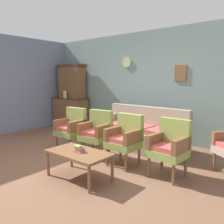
{
  "coord_description": "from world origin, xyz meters",
  "views": [
    {
      "loc": [
        3.1,
        -2.52,
        1.52
      ],
      "look_at": [
        0.12,
        1.09,
        0.85
      ],
      "focal_mm": 37.28,
      "sensor_mm": 36.0,
      "label": 1
    }
  ],
  "objects_px": {
    "armchair_row_middle": "(71,127)",
    "coffee_table": "(79,155)",
    "side_cabinet": "(70,112)",
    "armchair_near_couch_end": "(170,145)",
    "floral_couch": "(140,134)",
    "armchair_by_doorway": "(125,137)",
    "armchair_near_cabinet": "(96,131)",
    "vase_on_cabinet": "(65,94)",
    "book_stack_on_table": "(79,149)"
  },
  "relations": [
    {
      "from": "side_cabinet",
      "to": "armchair_by_doorway",
      "type": "bearing_deg",
      "value": -25.39
    },
    {
      "from": "floral_couch",
      "to": "book_stack_on_table",
      "type": "distance_m",
      "value": 1.95
    },
    {
      "from": "armchair_near_cabinet",
      "to": "armchair_near_couch_end",
      "type": "relative_size",
      "value": 1.0
    },
    {
      "from": "floral_couch",
      "to": "armchair_near_cabinet",
      "type": "bearing_deg",
      "value": -111.14
    },
    {
      "from": "armchair_row_middle",
      "to": "armchair_near_couch_end",
      "type": "relative_size",
      "value": 1.0
    },
    {
      "from": "vase_on_cabinet",
      "to": "armchair_near_cabinet",
      "type": "bearing_deg",
      "value": -27.34
    },
    {
      "from": "vase_on_cabinet",
      "to": "coffee_table",
      "type": "distance_m",
      "value": 3.9
    },
    {
      "from": "vase_on_cabinet",
      "to": "armchair_near_couch_end",
      "type": "relative_size",
      "value": 0.26
    },
    {
      "from": "book_stack_on_table",
      "to": "side_cabinet",
      "type": "bearing_deg",
      "value": 141.41
    },
    {
      "from": "armchair_row_middle",
      "to": "armchair_by_doorway",
      "type": "bearing_deg",
      "value": 0.1
    },
    {
      "from": "side_cabinet",
      "to": "armchair_near_couch_end",
      "type": "relative_size",
      "value": 1.28
    },
    {
      "from": "armchair_near_cabinet",
      "to": "armchair_by_doorway",
      "type": "bearing_deg",
      "value": -3.42
    },
    {
      "from": "vase_on_cabinet",
      "to": "armchair_near_cabinet",
      "type": "distance_m",
      "value": 2.95
    },
    {
      "from": "floral_couch",
      "to": "armchair_near_cabinet",
      "type": "xyz_separation_m",
      "value": [
        -0.39,
        -1.0,
        0.17
      ]
    },
    {
      "from": "armchair_row_middle",
      "to": "coffee_table",
      "type": "distance_m",
      "value": 1.52
    },
    {
      "from": "armchair_by_doorway",
      "to": "coffee_table",
      "type": "distance_m",
      "value": 0.93
    },
    {
      "from": "vase_on_cabinet",
      "to": "floral_couch",
      "type": "xyz_separation_m",
      "value": [
        2.96,
        -0.33,
        -0.72
      ]
    },
    {
      "from": "armchair_near_cabinet",
      "to": "armchair_near_couch_end",
      "type": "xyz_separation_m",
      "value": [
        1.55,
        0.0,
        0.0
      ]
    },
    {
      "from": "book_stack_on_table",
      "to": "armchair_row_middle",
      "type": "bearing_deg",
      "value": 143.69
    },
    {
      "from": "side_cabinet",
      "to": "armchair_by_doorway",
      "type": "distance_m",
      "value": 3.64
    },
    {
      "from": "armchair_row_middle",
      "to": "armchair_near_cabinet",
      "type": "bearing_deg",
      "value": 3.79
    },
    {
      "from": "armchair_near_cabinet",
      "to": "vase_on_cabinet",
      "type": "bearing_deg",
      "value": 152.66
    },
    {
      "from": "armchair_row_middle",
      "to": "book_stack_on_table",
      "type": "relative_size",
      "value": 5.56
    },
    {
      "from": "vase_on_cabinet",
      "to": "book_stack_on_table",
      "type": "xyz_separation_m",
      "value": [
        3.1,
        -2.27,
        -0.58
      ]
    },
    {
      "from": "armchair_near_cabinet",
      "to": "coffee_table",
      "type": "xyz_separation_m",
      "value": [
        0.52,
        -0.95,
        -0.12
      ]
    },
    {
      "from": "floral_couch",
      "to": "armchair_by_doorway",
      "type": "height_order",
      "value": "same"
    },
    {
      "from": "side_cabinet",
      "to": "armchair_near_couch_end",
      "type": "height_order",
      "value": "side_cabinet"
    },
    {
      "from": "side_cabinet",
      "to": "book_stack_on_table",
      "type": "xyz_separation_m",
      "value": [
        3.08,
        -2.46,
        -0.0
      ]
    },
    {
      "from": "armchair_near_couch_end",
      "to": "coffee_table",
      "type": "relative_size",
      "value": 0.9
    },
    {
      "from": "armchair_by_doorway",
      "to": "book_stack_on_table",
      "type": "height_order",
      "value": "armchair_by_doorway"
    },
    {
      "from": "armchair_row_middle",
      "to": "book_stack_on_table",
      "type": "height_order",
      "value": "armchair_row_middle"
    },
    {
      "from": "book_stack_on_table",
      "to": "floral_couch",
      "type": "bearing_deg",
      "value": 94.08
    },
    {
      "from": "armchair_row_middle",
      "to": "armchair_near_cabinet",
      "type": "distance_m",
      "value": 0.7
    },
    {
      "from": "vase_on_cabinet",
      "to": "book_stack_on_table",
      "type": "distance_m",
      "value": 3.89
    },
    {
      "from": "armchair_by_doorway",
      "to": "vase_on_cabinet",
      "type": "bearing_deg",
      "value": 157.41
    },
    {
      "from": "armchair_row_middle",
      "to": "coffee_table",
      "type": "height_order",
      "value": "armchair_row_middle"
    },
    {
      "from": "coffee_table",
      "to": "armchair_near_cabinet",
      "type": "bearing_deg",
      "value": 119.0
    },
    {
      "from": "vase_on_cabinet",
      "to": "armchair_row_middle",
      "type": "height_order",
      "value": "vase_on_cabinet"
    },
    {
      "from": "armchair_near_cabinet",
      "to": "armchair_near_couch_end",
      "type": "distance_m",
      "value": 1.55
    },
    {
      "from": "side_cabinet",
      "to": "armchair_near_couch_end",
      "type": "distance_m",
      "value": 4.38
    },
    {
      "from": "armchair_near_couch_end",
      "to": "coffee_table",
      "type": "xyz_separation_m",
      "value": [
        -1.03,
        -0.95,
        -0.12
      ]
    },
    {
      "from": "floral_couch",
      "to": "book_stack_on_table",
      "type": "xyz_separation_m",
      "value": [
        0.14,
        -1.94,
        0.14
      ]
    },
    {
      "from": "armchair_by_doorway",
      "to": "armchair_near_cabinet",
      "type": "bearing_deg",
      "value": 176.58
    },
    {
      "from": "side_cabinet",
      "to": "armchair_near_cabinet",
      "type": "relative_size",
      "value": 1.28
    },
    {
      "from": "floral_couch",
      "to": "vase_on_cabinet",
      "type": "bearing_deg",
      "value": 173.63
    },
    {
      "from": "armchair_row_middle",
      "to": "armchair_near_couch_end",
      "type": "height_order",
      "value": "same"
    },
    {
      "from": "side_cabinet",
      "to": "coffee_table",
      "type": "xyz_separation_m",
      "value": [
        3.08,
        -2.46,
        -0.09
      ]
    },
    {
      "from": "vase_on_cabinet",
      "to": "book_stack_on_table",
      "type": "relative_size",
      "value": 1.42
    },
    {
      "from": "floral_couch",
      "to": "coffee_table",
      "type": "xyz_separation_m",
      "value": [
        0.14,
        -1.95,
        0.05
      ]
    },
    {
      "from": "side_cabinet",
      "to": "floral_couch",
      "type": "bearing_deg",
      "value": -9.94
    }
  ]
}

